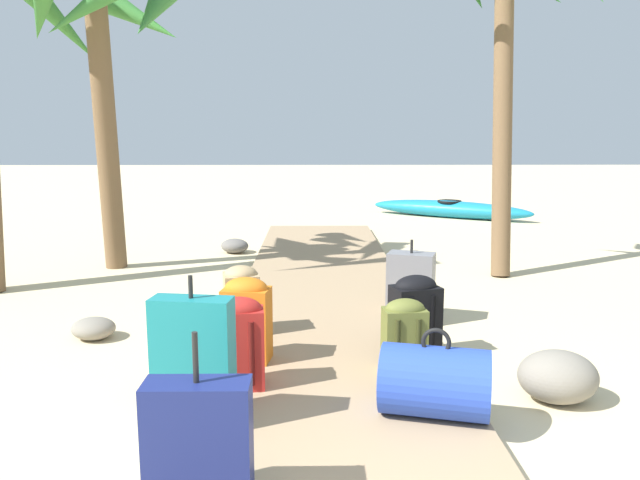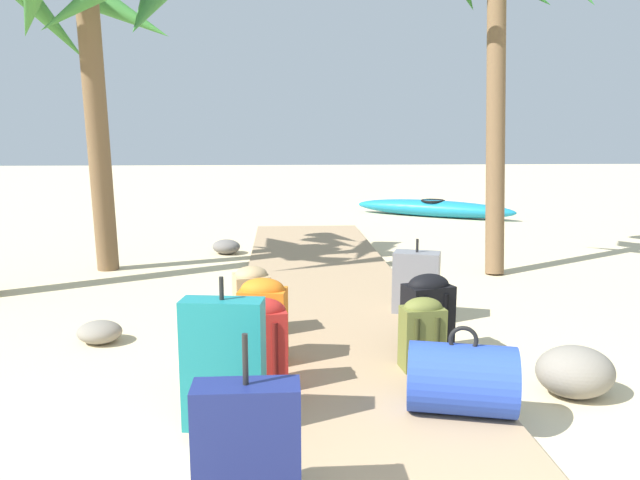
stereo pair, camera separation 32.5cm
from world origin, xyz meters
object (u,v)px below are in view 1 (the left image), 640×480
Objects in this scene: suitcase_navy at (199,445)px; suitcase_teal at (193,362)px; suitcase_grey at (411,283)px; kayak at (449,209)px; backpack_red at (239,340)px; backpack_tan at (241,298)px; palm_tree_near_left at (99,37)px; backpack_orange at (247,317)px; backpack_olive at (404,333)px; backpack_black at (415,309)px; duffel_bag_blue at (435,381)px.

suitcase_navy is 0.77m from suitcase_teal.
suitcase_navy reaches higher than suitcase_grey.
backpack_red is at bearing -110.59° from kayak.
backpack_tan is 4.12m from palm_tree_near_left.
palm_tree_near_left is at bearing 113.03° from suitcase_teal.
backpack_tan is (-0.11, 0.60, -0.03)m from backpack_orange.
backpack_black is at bearing 72.22° from backpack_olive.
kayak is at bearing 42.28° from palm_tree_near_left.
duffel_bag_blue is at bearing 36.05° from suitcase_navy.
suitcase_navy is 5.95m from palm_tree_near_left.
suitcase_grey is (1.32, 1.13, -0.04)m from backpack_orange.
suitcase_teal is 9.70m from kayak.
backpack_orange reaches higher than backpack_red.
suitcase_grey reaches higher than backpack_black.
suitcase_teal reaches higher than backpack_orange.
backpack_black is 0.17× the size of kayak.
backpack_black is 0.87m from suitcase_grey.
suitcase_teal is at bearing -175.89° from duffel_bag_blue.
backpack_olive is (-0.15, -0.46, -0.03)m from backpack_black.
backpack_orange is (-1.21, -0.26, 0.03)m from backpack_black.
suitcase_teal reaches higher than backpack_olive.
duffel_bag_blue is 1.02× the size of suitcase_grey.
duffel_bag_blue is 1.21m from backpack_red.
backpack_tan reaches higher than backpack_black.
backpack_red is at bearing -149.11° from backpack_black.
backpack_red is 0.19× the size of kayak.
suitcase_navy reaches higher than backpack_olive.
kayak is (5.24, 4.76, -2.59)m from palm_tree_near_left.
backpack_black is at bearing -43.76° from palm_tree_near_left.
backpack_orange is 8.74m from kayak.
backpack_tan reaches higher than backpack_olive.
palm_tree_near_left reaches higher than backpack_olive.
suitcase_teal is at bearing -109.77° from backpack_red.
backpack_tan is at bearing 99.87° from backpack_orange.
backpack_red reaches higher than duffel_bag_blue.
duffel_bag_blue is 9.23m from kayak.
suitcase_grey reaches higher than kayak.
backpack_tan is (-0.10, 1.07, -0.02)m from backpack_red.
backpack_black is 2.32m from suitcase_navy.
suitcase_teal is at bearing -148.49° from backpack_olive.
suitcase_grey reaches higher than backpack_orange.
backpack_black is 1.10× the size of backpack_olive.
backpack_olive is at bearing 13.83° from backpack_red.
backpack_orange is at bearing -139.45° from suitcase_grey.
duffel_bag_blue is at bearing -49.95° from backpack_tan.
backpack_red is 9.17m from kayak.
duffel_bag_blue is at bearing -53.29° from palm_tree_near_left.
kayak is (3.22, 8.58, -0.21)m from backpack_red.
backpack_red reaches higher than backpack_black.
backpack_tan is at bearing 165.48° from backpack_black.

